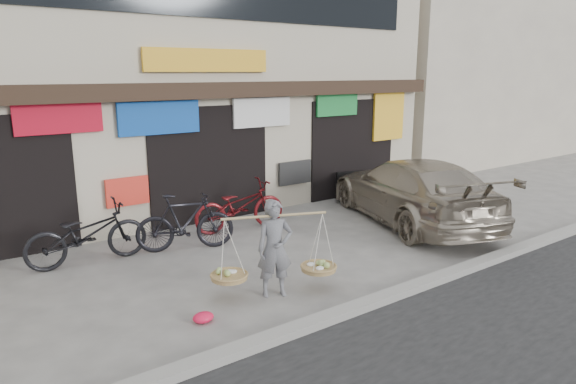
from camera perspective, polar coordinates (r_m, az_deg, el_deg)
ground at (r=9.54m, az=1.51°, el=-7.99°), size 70.00×70.00×0.00m
kerb at (r=8.15m, az=10.28°, el=-11.59°), size 70.00×0.25×0.12m
shophouse_block at (r=14.52m, az=-14.40°, el=12.80°), size 14.00×6.32×7.00m
neighbor_east at (r=23.58m, az=17.82°, el=11.99°), size 12.00×7.00×6.40m
street_vendor at (r=8.04m, az=-1.48°, el=-6.73°), size 1.90×1.10×1.55m
bike_0 at (r=10.08m, az=-21.45°, el=-4.35°), size 2.20×0.85×1.14m
bike_1 at (r=10.29m, az=-11.37°, el=-3.30°), size 1.98×1.15×1.15m
bike_2 at (r=11.42m, az=-5.39°, el=-1.55°), size 2.18×0.99×1.11m
suv at (r=12.32m, az=13.55°, el=0.18°), size 3.64×5.59×1.51m
red_bag at (r=7.55m, az=-9.40°, el=-13.58°), size 0.31×0.25×0.14m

